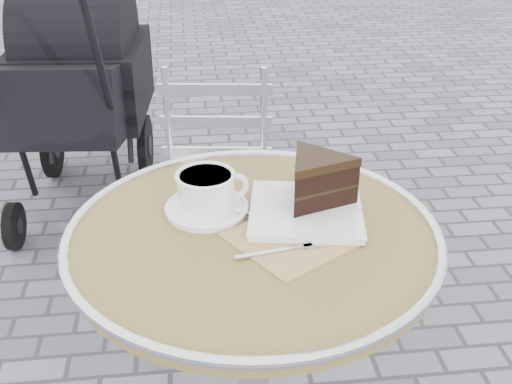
{
  "coord_description": "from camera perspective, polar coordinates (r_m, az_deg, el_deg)",
  "views": [
    {
      "loc": [
        -0.11,
        -1.03,
        1.38
      ],
      "look_at": [
        0.01,
        0.07,
        0.78
      ],
      "focal_mm": 45.0,
      "sensor_mm": 36.0,
      "label": 1
    }
  ],
  "objects": [
    {
      "name": "baby_stroller",
      "position": [
        2.72,
        -15.53,
        8.2
      ],
      "size": [
        0.55,
        1.05,
        1.06
      ],
      "rotation": [
        0.0,
        0.0,
        -0.09
      ],
      "color": "black",
      "rests_on": "ground"
    },
    {
      "name": "cake_plate_set",
      "position": [
        1.27,
        5.17,
        0.45
      ],
      "size": [
        0.3,
        0.34,
        0.12
      ],
      "rotation": [
        0.0,
        0.0,
        -0.17
      ],
      "color": "tan",
      "rests_on": "cafe_table"
    },
    {
      "name": "cappuccino_set",
      "position": [
        1.27,
        -4.35,
        -0.27
      ],
      "size": [
        0.19,
        0.16,
        0.08
      ],
      "rotation": [
        0.0,
        0.0,
        0.23
      ],
      "color": "white",
      "rests_on": "cafe_table"
    },
    {
      "name": "cafe_table",
      "position": [
        1.31,
        -0.24,
        -9.6
      ],
      "size": [
        0.72,
        0.72,
        0.74
      ],
      "color": "silver",
      "rests_on": "ground"
    },
    {
      "name": "bistro_chair",
      "position": [
        2.02,
        -3.62,
        2.3
      ],
      "size": [
        0.4,
        0.4,
        0.79
      ],
      "rotation": [
        0.0,
        0.0,
        -0.13
      ],
      "color": "silver",
      "rests_on": "ground"
    }
  ]
}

